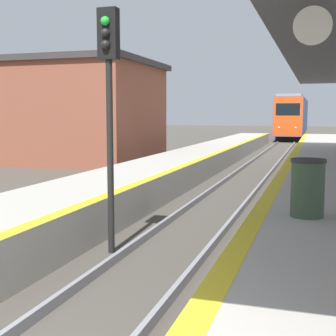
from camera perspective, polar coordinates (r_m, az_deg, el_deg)
train at (r=52.94m, az=14.99°, el=6.01°), size 2.63×19.37×4.41m
signal_near at (r=8.63m, az=-7.22°, el=10.06°), size 0.36×0.31×4.47m
trash_bin at (r=8.20m, az=16.65°, el=-2.31°), size 0.58×0.58×0.98m
station_building at (r=26.69m, az=-13.56°, el=6.68°), size 11.05×7.63×5.39m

